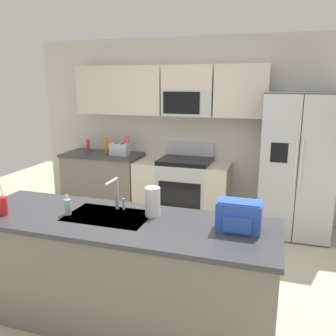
{
  "coord_description": "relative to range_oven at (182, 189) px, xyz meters",
  "views": [
    {
      "loc": [
        1.12,
        -2.99,
        1.96
      ],
      "look_at": [
        -0.02,
        0.6,
        1.05
      ],
      "focal_mm": 37.85,
      "sensor_mm": 36.0,
      "label": 1
    }
  ],
  "objects": [
    {
      "name": "ground_plane",
      "position": [
        0.18,
        -1.8,
        -0.44
      ],
      "size": [
        9.0,
        9.0,
        0.0
      ],
      "primitive_type": "plane",
      "color": "beige",
      "rests_on": "ground"
    },
    {
      "name": "kitchen_wall_unit",
      "position": [
        0.04,
        0.28,
        1.03
      ],
      "size": [
        5.2,
        0.43,
        2.6
      ],
      "color": "beige",
      "rests_on": "ground"
    },
    {
      "name": "back_counter",
      "position": [
        -1.28,
        -0.0,
        0.01
      ],
      "size": [
        1.2,
        0.63,
        0.9
      ],
      "color": "slate",
      "rests_on": "ground"
    },
    {
      "name": "range_oven",
      "position": [
        0.0,
        0.0,
        0.0
      ],
      "size": [
        1.36,
        0.61,
        1.1
      ],
      "color": "#B7BABF",
      "rests_on": "ground"
    },
    {
      "name": "refrigerator",
      "position": [
        1.54,
        -0.07,
        0.48
      ],
      "size": [
        0.9,
        0.76,
        1.85
      ],
      "color": "#4C4F54",
      "rests_on": "ground"
    },
    {
      "name": "island_counter",
      "position": [
        0.11,
        -2.4,
        0.01
      ],
      "size": [
        2.55,
        0.83,
        0.9
      ],
      "color": "slate",
      "rests_on": "ground"
    },
    {
      "name": "toaster",
      "position": [
        -0.96,
        -0.05,
        0.55
      ],
      "size": [
        0.28,
        0.16,
        0.18
      ],
      "color": "#B7BABF",
      "rests_on": "back_counter"
    },
    {
      "name": "pepper_mill",
      "position": [
        -1.53,
        -0.0,
        0.56
      ],
      "size": [
        0.05,
        0.05,
        0.2
      ],
      "primitive_type": "cylinder",
      "color": "#B2332D",
      "rests_on": "back_counter"
    },
    {
      "name": "bottle_orange",
      "position": [
        -1.23,
        0.04,
        0.58
      ],
      "size": [
        0.06,
        0.06,
        0.25
      ],
      "primitive_type": "cylinder",
      "color": "orange",
      "rests_on": "back_counter"
    },
    {
      "name": "bottle_pink",
      "position": [
        -0.89,
        0.05,
        0.6
      ],
      "size": [
        0.07,
        0.07,
        0.29
      ],
      "primitive_type": "cylinder",
      "color": "#EA4C93",
      "rests_on": "back_counter"
    },
    {
      "name": "sink_faucet",
      "position": [
        0.02,
        -2.2,
        0.62
      ],
      "size": [
        0.09,
        0.21,
        0.28
      ],
      "color": "#B7BABF",
      "rests_on": "island_counter"
    },
    {
      "name": "drink_cup_red",
      "position": [
        -0.82,
        -2.59,
        0.54
      ],
      "size": [
        0.08,
        0.08,
        0.27
      ],
      "color": "red",
      "rests_on": "island_counter"
    },
    {
      "name": "soap_dispenser",
      "position": [
        -0.32,
        -2.42,
        0.53
      ],
      "size": [
        0.06,
        0.06,
        0.17
      ],
      "color": "#A5D8B2",
      "rests_on": "island_counter"
    },
    {
      "name": "paper_towel_roll",
      "position": [
        0.36,
        -2.23,
        0.58
      ],
      "size": [
        0.12,
        0.12,
        0.24
      ],
      "primitive_type": "cylinder",
      "color": "white",
      "rests_on": "island_counter"
    },
    {
      "name": "backpack",
      "position": [
        1.06,
        -2.32,
        0.57
      ],
      "size": [
        0.32,
        0.22,
        0.23
      ],
      "color": "blue",
      "rests_on": "island_counter"
    }
  ]
}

